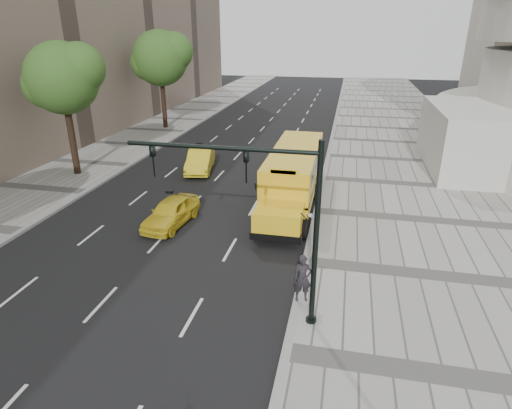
% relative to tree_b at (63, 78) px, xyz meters
% --- Properties ---
extents(ground, '(140.00, 140.00, 0.00)m').
position_rel_tree_b_xyz_m(ground, '(10.41, -3.10, -6.45)').
color(ground, black).
rests_on(ground, ground).
extents(sidewalk_museum, '(12.00, 140.00, 0.15)m').
position_rel_tree_b_xyz_m(sidewalk_museum, '(22.41, -3.10, -6.37)').
color(sidewalk_museum, '#9B9992').
rests_on(sidewalk_museum, ground).
extents(sidewalk_far, '(6.00, 140.00, 0.15)m').
position_rel_tree_b_xyz_m(sidewalk_far, '(-0.59, -3.10, -6.37)').
color(sidewalk_far, '#9B9992').
rests_on(sidewalk_far, ground).
extents(curb_museum, '(0.30, 140.00, 0.15)m').
position_rel_tree_b_xyz_m(curb_museum, '(16.41, -3.10, -6.37)').
color(curb_museum, gray).
rests_on(curb_museum, ground).
extents(curb_far, '(0.30, 140.00, 0.15)m').
position_rel_tree_b_xyz_m(curb_far, '(2.41, -3.10, -6.37)').
color(curb_far, gray).
rests_on(curb_far, ground).
extents(tree_b, '(5.07, 4.51, 8.67)m').
position_rel_tree_b_xyz_m(tree_b, '(0.00, 0.00, 0.00)').
color(tree_b, black).
rests_on(tree_b, ground).
extents(tree_c, '(5.78, 5.14, 9.27)m').
position_rel_tree_b_xyz_m(tree_c, '(0.01, 14.99, 0.29)').
color(tree_c, black).
rests_on(tree_c, ground).
extents(school_bus, '(2.96, 11.56, 3.19)m').
position_rel_tree_b_xyz_m(school_bus, '(14.92, -1.47, -4.68)').
color(school_bus, yellow).
rests_on(school_bus, ground).
extents(taxi_near, '(2.09, 4.20, 1.38)m').
position_rel_tree_b_xyz_m(taxi_near, '(9.29, -6.12, -5.76)').
color(taxi_near, gold).
rests_on(taxi_near, ground).
extents(taxi_far, '(2.43, 4.76, 1.50)m').
position_rel_tree_b_xyz_m(taxi_far, '(7.81, 2.68, -5.70)').
color(taxi_far, gold).
rests_on(taxi_far, ground).
extents(pedestrian, '(0.75, 0.60, 1.81)m').
position_rel_tree_b_xyz_m(pedestrian, '(16.56, -11.51, -5.39)').
color(pedestrian, black).
rests_on(pedestrian, sidewalk_museum).
extents(traffic_signal, '(6.18, 0.36, 6.40)m').
position_rel_tree_b_xyz_m(traffic_signal, '(15.61, -12.66, -2.36)').
color(traffic_signal, black).
rests_on(traffic_signal, ground).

